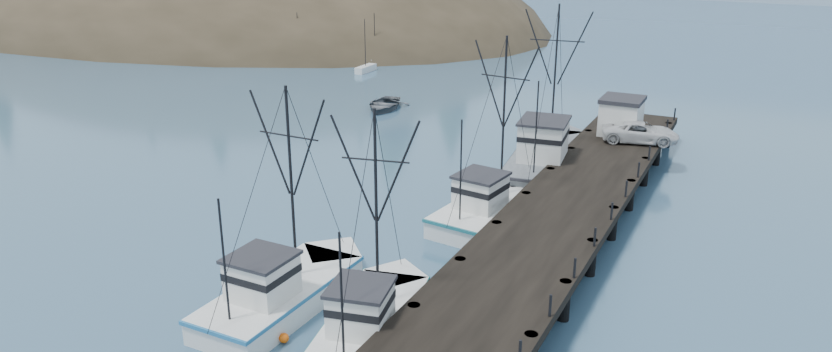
{
  "coord_description": "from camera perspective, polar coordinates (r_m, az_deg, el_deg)",
  "views": [
    {
      "loc": [
        23.85,
        -23.9,
        17.69
      ],
      "look_at": [
        4.83,
        14.46,
        2.5
      ],
      "focal_mm": 32.0,
      "sensor_mm": 36.0,
      "label": 1
    }
  ],
  "objects": [
    {
      "name": "headland",
      "position": [
        144.1,
        -17.61,
        9.76
      ],
      "size": [
        134.8,
        78.0,
        51.0
      ],
      "color": "#382D1E",
      "rests_on": "ground"
    },
    {
      "name": "pickup_truck",
      "position": [
        56.15,
        16.88,
        3.25
      ],
      "size": [
        5.86,
        3.66,
        1.51
      ],
      "primitive_type": "imported",
      "rotation": [
        0.0,
        0.0,
        1.8
      ],
      "color": "silver",
      "rests_on": "pier"
    },
    {
      "name": "moored_sailboats",
      "position": [
        101.38,
        -7.68,
        9.5
      ],
      "size": [
        24.07,
        16.72,
        6.35
      ],
      "color": "white",
      "rests_on": "ground"
    },
    {
      "name": "ground",
      "position": [
        38.12,
        -16.59,
        -9.01
      ],
      "size": [
        400.0,
        400.0,
        0.0
      ],
      "primitive_type": "plane",
      "color": "#325370",
      "rests_on": "ground"
    },
    {
      "name": "trawler_mid",
      "position": [
        36.11,
        -10.06,
        -8.66
      ],
      "size": [
        3.89,
        10.89,
        10.87
      ],
      "color": "white",
      "rests_on": "ground"
    },
    {
      "name": "work_vessel",
      "position": [
        53.63,
        10.02,
        1.35
      ],
      "size": [
        5.79,
        14.53,
        12.25
      ],
      "color": "slate",
      "rests_on": "ground"
    },
    {
      "name": "trawler_near",
      "position": [
        33.19,
        -3.42,
        -11.06
      ],
      "size": [
        5.08,
        10.32,
        10.54
      ],
      "color": "white",
      "rests_on": "ground"
    },
    {
      "name": "motorboat",
      "position": [
        71.48,
        -2.49,
        5.19
      ],
      "size": [
        5.17,
        6.47,
        1.2
      ],
      "primitive_type": "imported",
      "rotation": [
        0.0,
        0.0,
        0.19
      ],
      "color": "#4F5358",
      "rests_on": "ground"
    },
    {
      "name": "trawler_far",
      "position": [
        45.68,
        5.89,
        -2.25
      ],
      "size": [
        4.83,
        11.2,
        11.4
      ],
      "color": "white",
      "rests_on": "ground"
    },
    {
      "name": "pier_shed",
      "position": [
        57.75,
        15.51,
        4.51
      ],
      "size": [
        3.0,
        3.2,
        2.8
      ],
      "color": "silver",
      "rests_on": "pier"
    },
    {
      "name": "pier",
      "position": [
        44.1,
        11.65,
        -2.16
      ],
      "size": [
        6.0,
        44.0,
        2.0
      ],
      "color": "black",
      "rests_on": "ground"
    }
  ]
}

